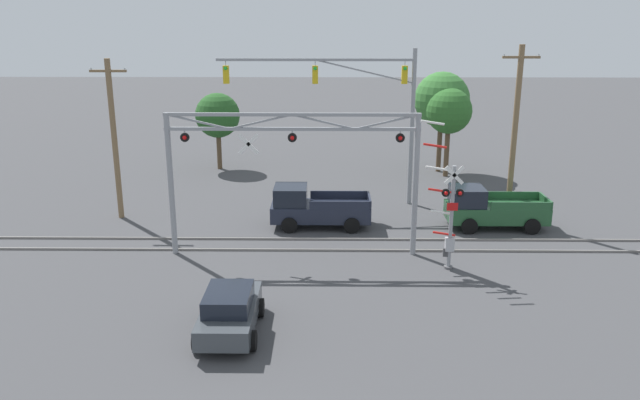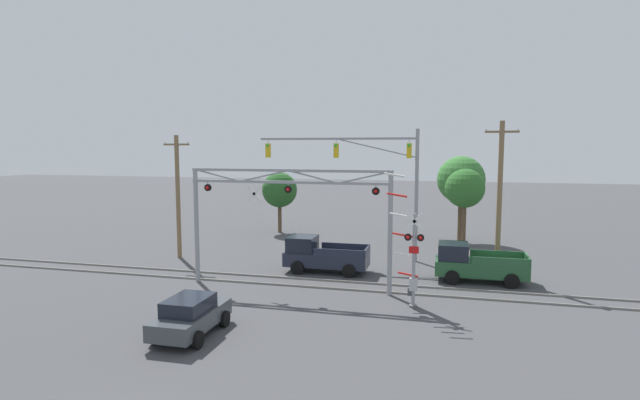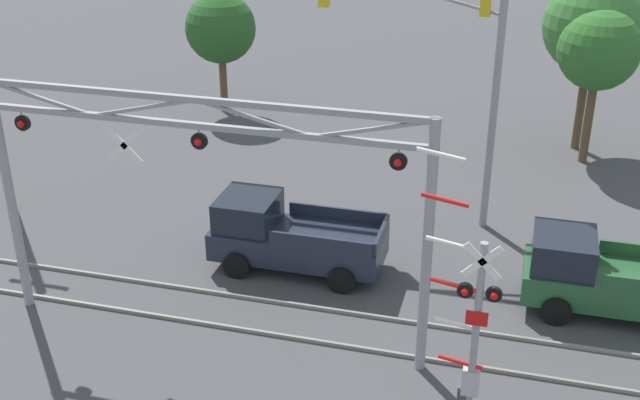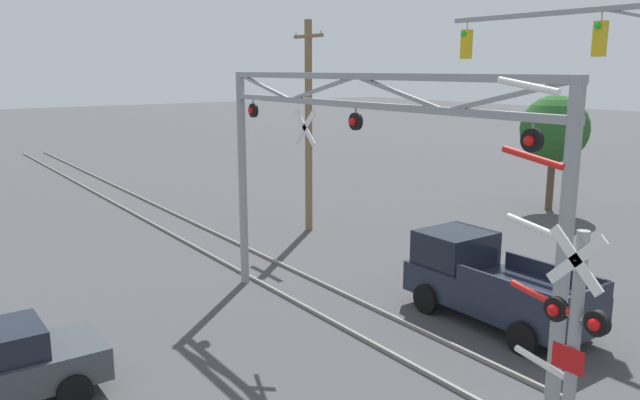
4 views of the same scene
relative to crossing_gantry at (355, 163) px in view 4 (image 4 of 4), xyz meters
The scene contains 7 objects.
rail_track_near 4.19m from the crossing_gantry, 87.32° to the left, with size 80.00×0.08×0.10m, color gray.
rail_track_far 4.52m from the crossing_gantry, 89.56° to the left, with size 80.00×0.08×0.10m, color gray.
crossing_gantry is the anchor object (origin of this frame).
crossing_signal_mast 6.87m from the crossing_gantry, 14.20° to the right, with size 1.84×0.35×6.15m.
pickup_truck_lead 5.01m from the crossing_gantry, 77.11° to the left, with size 4.84×2.20×2.05m.
utility_pole_left 10.47m from the crossing_gantry, 151.19° to the left, with size 1.80×0.28×8.04m.
background_tree_far_left_verge 17.02m from the crossing_gantry, 110.26° to the left, with size 2.98×2.98×5.15m.
Camera 4 is at (10.56, 6.59, 6.24)m, focal length 35.00 mm.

